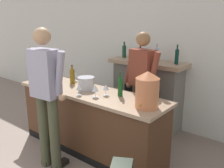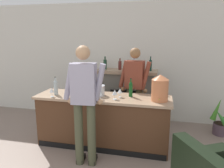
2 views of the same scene
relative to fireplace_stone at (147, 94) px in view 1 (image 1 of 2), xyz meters
The scene contains 15 objects.
wall_back_panel 0.83m from the fireplace_stone, 135.01° to the left, with size 12.00×0.07×2.75m.
bar_counter 1.29m from the fireplace_stone, 100.20° to the right, with size 2.42×0.69×0.94m.
fireplace_stone is the anchor object (origin of this frame).
person_customer 2.00m from the fireplace_stone, 99.55° to the right, with size 0.66×0.33×1.86m.
person_bartender 0.76m from the fireplace_stone, 67.48° to the right, with size 0.65×0.35×1.77m.
copper_dispenser 1.61m from the fireplace_stone, 59.76° to the right, with size 0.28×0.32×0.44m.
ice_bucket_steel 1.33m from the fireplace_stone, 104.77° to the right, with size 0.25×0.25×0.18m.
wine_bottle_rose_blush 1.28m from the fireplace_stone, 77.35° to the right, with size 0.07×0.07×0.33m.
wine_bottle_burgundy_dark 1.41m from the fireplace_stone, 122.35° to the right, with size 0.08×0.08×0.30m.
wine_bottle_port_short 1.79m from the fireplace_stone, 128.66° to the right, with size 0.07×0.07×0.33m.
wine_glass_by_dispenser 1.47m from the fireplace_stone, 88.95° to the right, with size 0.09×0.09×0.17m.
wine_glass_front_left 1.33m from the fireplace_stone, 86.10° to the right, with size 0.09×0.09×0.15m.
wine_glass_front_right 1.90m from the fireplace_stone, 125.93° to the right, with size 0.08×0.08×0.16m.
wine_glass_back_row 1.55m from the fireplace_stone, 97.81° to the right, with size 0.08×0.08×0.15m.
wine_glass_near_bucket 1.34m from the fireplace_stone, 128.12° to the right, with size 0.08×0.08×0.15m.
Camera 1 is at (2.44, 0.14, 2.01)m, focal length 40.00 mm.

